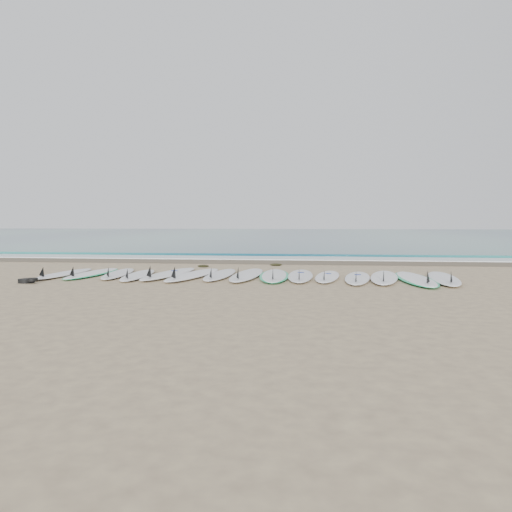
# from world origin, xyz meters

# --- Properties ---
(ground) EXTENTS (120.00, 120.00, 0.00)m
(ground) POSITION_xyz_m (0.00, 0.00, 0.00)
(ground) COLOR tan
(ocean) EXTENTS (120.00, 55.00, 0.03)m
(ocean) POSITION_xyz_m (0.00, 32.50, 0.01)
(ocean) COLOR #1D5C63
(ocean) RESTS_ON ground
(wet_sand_band) EXTENTS (120.00, 1.80, 0.01)m
(wet_sand_band) POSITION_xyz_m (0.00, 4.10, 0.01)
(wet_sand_band) COLOR brown
(wet_sand_band) RESTS_ON ground
(foam_band) EXTENTS (120.00, 1.40, 0.04)m
(foam_band) POSITION_xyz_m (0.00, 5.50, 0.02)
(foam_band) COLOR silver
(foam_band) RESTS_ON ground
(wave_crest) EXTENTS (120.00, 1.00, 0.10)m
(wave_crest) POSITION_xyz_m (0.00, 7.00, 0.05)
(wave_crest) COLOR #1D5C63
(wave_crest) RESTS_ON ground
(surfboard_0) EXTENTS (0.62, 2.43, 0.31)m
(surfboard_0) POSITION_xyz_m (-4.24, -0.10, 0.05)
(surfboard_0) COLOR white
(surfboard_0) RESTS_ON ground
(surfboard_1) EXTENTS (0.69, 2.48, 0.31)m
(surfboard_1) POSITION_xyz_m (-3.63, 0.09, 0.05)
(surfboard_1) COLOR white
(surfboard_1) RESTS_ON ground
(surfboard_2) EXTENTS (0.84, 2.46, 0.31)m
(surfboard_2) POSITION_xyz_m (-3.00, 0.07, 0.05)
(surfboard_2) COLOR white
(surfboard_2) RESTS_ON ground
(surfboard_3) EXTENTS (0.73, 2.46, 0.31)m
(surfboard_3) POSITION_xyz_m (-2.43, -0.18, 0.05)
(surfboard_3) COLOR white
(surfboard_3) RESTS_ON ground
(surfboard_4) EXTENTS (0.94, 2.86, 0.36)m
(surfboard_4) POSITION_xyz_m (-1.81, 0.11, 0.06)
(surfboard_4) COLOR white
(surfboard_4) RESTS_ON ground
(surfboard_5) EXTENTS (1.03, 2.90, 0.36)m
(surfboard_5) POSITION_xyz_m (-1.20, -0.04, 0.06)
(surfboard_5) COLOR white
(surfboard_5) RESTS_ON ground
(surfboard_6) EXTENTS (0.59, 2.57, 0.33)m
(surfboard_6) POSITION_xyz_m (-0.60, 0.11, 0.06)
(surfboard_6) COLOR silver
(surfboard_6) RESTS_ON ground
(surfboard_7) EXTENTS (0.72, 2.85, 0.36)m
(surfboard_7) POSITION_xyz_m (0.01, 0.09, 0.06)
(surfboard_7) COLOR white
(surfboard_7) RESTS_ON ground
(surfboard_8) EXTENTS (0.78, 2.76, 0.35)m
(surfboard_8) POSITION_xyz_m (0.64, 0.10, 0.05)
(surfboard_8) COLOR white
(surfboard_8) RESTS_ON ground
(surfboard_9) EXTENTS (0.56, 2.65, 0.34)m
(surfboard_9) POSITION_xyz_m (1.22, 0.09, 0.06)
(surfboard_9) COLOR silver
(surfboard_9) RESTS_ON ground
(surfboard_10) EXTENTS (0.75, 2.46, 0.31)m
(surfboard_10) POSITION_xyz_m (1.81, 0.04, 0.05)
(surfboard_10) COLOR white
(surfboard_10) RESTS_ON ground
(surfboard_11) EXTENTS (0.82, 2.58, 0.32)m
(surfboard_11) POSITION_xyz_m (2.44, -0.18, 0.06)
(surfboard_11) COLOR white
(surfboard_11) RESTS_ON ground
(surfboard_12) EXTENTS (0.98, 2.82, 0.35)m
(surfboard_12) POSITION_xyz_m (3.03, -0.04, 0.06)
(surfboard_12) COLOR white
(surfboard_12) RESTS_ON ground
(surfboard_13) EXTENTS (0.75, 2.85, 0.36)m
(surfboard_13) POSITION_xyz_m (3.65, -0.22, 0.05)
(surfboard_13) COLOR white
(surfboard_13) RESTS_ON ground
(surfboard_14) EXTENTS (0.87, 2.80, 0.35)m
(surfboard_14) POSITION_xyz_m (4.26, -0.10, 0.06)
(surfboard_14) COLOR white
(surfboard_14) RESTS_ON ground
(seaweed_near) EXTENTS (0.31, 0.24, 0.06)m
(seaweed_near) POSITION_xyz_m (-1.49, 2.38, 0.03)
(seaweed_near) COLOR black
(seaweed_near) RESTS_ON ground
(seaweed_far) EXTENTS (0.33, 0.26, 0.07)m
(seaweed_far) POSITION_xyz_m (0.46, 3.00, 0.03)
(seaweed_far) COLOR black
(seaweed_far) RESTS_ON ground
(leash_coil) EXTENTS (0.46, 0.36, 0.11)m
(leash_coil) POSITION_xyz_m (-4.31, -1.41, 0.05)
(leash_coil) COLOR black
(leash_coil) RESTS_ON ground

